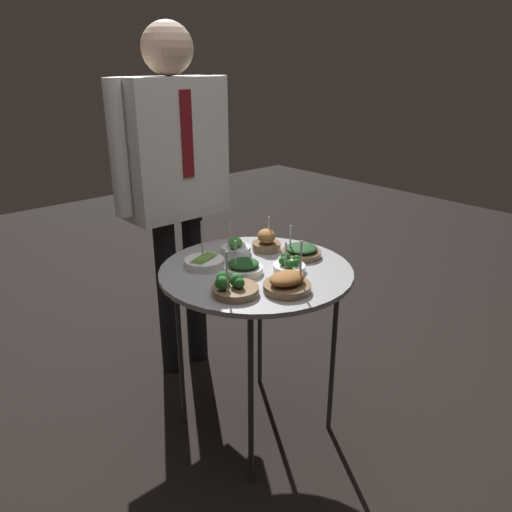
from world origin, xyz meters
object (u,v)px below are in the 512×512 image
object	(u,v)px
bowl_spinach_near_rim	(301,251)
bowl_roast_center	(266,241)
bowl_broccoli_mid_right	(289,265)
bowl_asparagus_far_rim	(204,262)
waiter_figure	(174,166)
serving_cart	(256,280)
bowl_roast_front_center	(287,283)
bowl_broccoli_mid_left	(233,287)
bowl_spinach_back_right	(244,268)
bowl_broccoli_front_right	(236,248)

from	to	relation	value
bowl_spinach_near_rim	bowl_roast_center	bearing A→B (deg)	110.16
bowl_broccoli_mid_right	bowl_asparagus_far_rim	world-z (taller)	bowl_asparagus_far_rim
bowl_broccoli_mid_right	waiter_figure	size ratio (longest dim) A/B	0.08
serving_cart	bowl_asparagus_far_rim	world-z (taller)	bowl_asparagus_far_rim
bowl_broccoli_mid_right	waiter_figure	distance (m)	0.74
bowl_roast_center	bowl_roast_front_center	xyz separation A→B (m)	(-0.21, -0.33, -0.01)
bowl_asparagus_far_rim	bowl_roast_center	world-z (taller)	bowl_asparagus_far_rim
bowl_asparagus_far_rim	bowl_broccoli_mid_left	xyz separation A→B (m)	(-0.07, -0.26, 0.01)
bowl_broccoli_mid_right	bowl_spinach_back_right	xyz separation A→B (m)	(-0.14, 0.09, 0.00)
bowl_spinach_near_rim	bowl_broccoli_front_right	xyz separation A→B (m)	(-0.17, 0.20, 0.00)
serving_cart	bowl_asparagus_far_rim	size ratio (longest dim) A/B	4.36
bowl_asparagus_far_rim	bowl_roast_center	distance (m)	0.29
bowl_roast_center	bowl_roast_front_center	bearing A→B (deg)	-122.66
bowl_broccoli_mid_left	serving_cart	bearing A→B (deg)	29.26
bowl_broccoli_mid_left	waiter_figure	xyz separation A→B (m)	(0.25, 0.70, 0.26)
bowl_spinach_near_rim	waiter_figure	bearing A→B (deg)	105.46
waiter_figure	bowl_spinach_near_rim	bearing A→B (deg)	-74.54
serving_cart	bowl_roast_center	bearing A→B (deg)	36.21
bowl_broccoli_mid_right	bowl_roast_center	distance (m)	0.23
bowl_roast_front_center	bowl_broccoli_front_right	xyz separation A→B (m)	(0.09, 0.38, -0.00)
serving_cart	bowl_spinach_near_rim	xyz separation A→B (m)	(0.22, -0.03, 0.07)
bowl_spinach_back_right	bowl_broccoli_front_right	distance (m)	0.20
bowl_broccoli_mid_left	bowl_roast_center	distance (m)	0.43
bowl_broccoli_front_right	bowl_roast_front_center	bearing A→B (deg)	-103.68
bowl_broccoli_front_right	waiter_figure	size ratio (longest dim) A/B	0.09
bowl_broccoli_front_right	bowl_asparagus_far_rim	bearing A→B (deg)	-171.85
bowl_broccoli_mid_right	waiter_figure	world-z (taller)	waiter_figure
bowl_broccoli_mid_right	bowl_roast_front_center	size ratio (longest dim) A/B	0.70
serving_cart	bowl_asparagus_far_rim	distance (m)	0.21
bowl_roast_front_center	bowl_spinach_back_right	size ratio (longest dim) A/B	1.24
bowl_roast_front_center	bowl_spinach_back_right	bearing A→B (deg)	93.25
serving_cart	bowl_broccoli_mid_right	xyz separation A→B (m)	(0.08, -0.10, 0.07)
serving_cart	bowl_broccoli_mid_left	bearing A→B (deg)	-150.74
bowl_broccoli_mid_right	bowl_broccoli_front_right	xyz separation A→B (m)	(-0.03, 0.27, 0.00)
bowl_spinach_near_rim	bowl_spinach_back_right	size ratio (longest dim) A/B	1.10
bowl_roast_center	bowl_broccoli_front_right	xyz separation A→B (m)	(-0.12, 0.05, -0.01)
bowl_broccoli_mid_left	bowl_spinach_near_rim	size ratio (longest dim) A/B	1.05
waiter_figure	bowl_spinach_back_right	bearing A→B (deg)	-100.24
bowl_broccoli_mid_right	bowl_asparagus_far_rim	size ratio (longest dim) A/B	0.75
bowl_asparagus_far_rim	bowl_roast_center	bearing A→B (deg)	-5.22
bowl_roast_center	bowl_spinach_near_rim	distance (m)	0.15
serving_cart	waiter_figure	size ratio (longest dim) A/B	0.45
bowl_roast_front_center	serving_cart	bearing A→B (deg)	76.70
bowl_roast_center	bowl_broccoli_front_right	world-z (taller)	bowl_broccoli_front_right
serving_cart	bowl_broccoli_front_right	distance (m)	0.19
bowl_asparagus_far_rim	bowl_broccoli_mid_right	bearing A→B (deg)	-49.62
bowl_broccoli_mid_right	bowl_broccoli_mid_left	distance (m)	0.28
bowl_broccoli_mid_right	bowl_broccoli_mid_left	xyz separation A→B (m)	(-0.28, -0.02, 0.00)
bowl_roast_center	bowl_broccoli_front_right	size ratio (longest dim) A/B	0.92
bowl_asparagus_far_rim	bowl_spinach_near_rim	world-z (taller)	bowl_asparagus_far_rim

